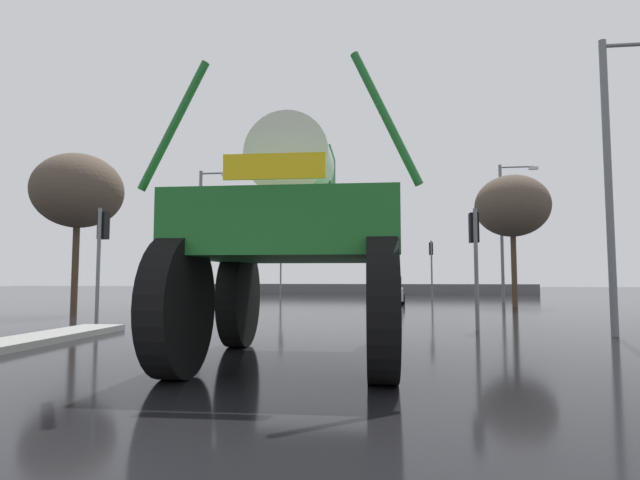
{
  "coord_description": "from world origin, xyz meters",
  "views": [
    {
      "loc": [
        2.39,
        -3.19,
        1.45
      ],
      "look_at": [
        1.22,
        6.75,
        2.2
      ],
      "focal_mm": 28.03,
      "sensor_mm": 36.0,
      "label": 1
    }
  ],
  "objects_px": {
    "sedan_ahead": "(387,290)",
    "streetlight_far_right": "(505,225)",
    "traffic_signal_near_left": "(102,240)",
    "streetlight_near_right": "(613,169)",
    "oversize_sprayer": "(296,243)",
    "traffic_signal_far_right": "(431,257)",
    "bare_tree_right": "(512,206)",
    "traffic_signal_near_right": "(474,242)",
    "streetlight_far_left": "(202,229)",
    "traffic_signal_far_left": "(281,262)",
    "bare_tree_left": "(78,191)"
  },
  "relations": [
    {
      "from": "sedan_ahead",
      "to": "streetlight_far_left",
      "type": "xyz_separation_m",
      "value": [
        -10.47,
        -1.72,
        3.52
      ]
    },
    {
      "from": "traffic_signal_near_left",
      "to": "streetlight_near_right",
      "type": "height_order",
      "value": "streetlight_near_right"
    },
    {
      "from": "traffic_signal_far_right",
      "to": "streetlight_near_right",
      "type": "distance_m",
      "value": 20.86
    },
    {
      "from": "sedan_ahead",
      "to": "streetlight_far_left",
      "type": "bearing_deg",
      "value": 100.26
    },
    {
      "from": "sedan_ahead",
      "to": "traffic_signal_near_right",
      "type": "bearing_deg",
      "value": -170.53
    },
    {
      "from": "streetlight_far_left",
      "to": "oversize_sprayer",
      "type": "bearing_deg",
      "value": -65.47
    },
    {
      "from": "traffic_signal_near_left",
      "to": "streetlight_near_right",
      "type": "xyz_separation_m",
      "value": [
        14.34,
        -1.26,
        1.57
      ]
    },
    {
      "from": "sedan_ahead",
      "to": "traffic_signal_far_right",
      "type": "distance_m",
      "value": 6.0
    },
    {
      "from": "traffic_signal_far_right",
      "to": "traffic_signal_near_left",
      "type": "bearing_deg",
      "value": -121.59
    },
    {
      "from": "streetlight_far_right",
      "to": "bare_tree_left",
      "type": "height_order",
      "value": "streetlight_far_right"
    },
    {
      "from": "traffic_signal_far_right",
      "to": "streetlight_far_right",
      "type": "height_order",
      "value": "streetlight_far_right"
    },
    {
      "from": "traffic_signal_far_right",
      "to": "streetlight_far_left",
      "type": "xyz_separation_m",
      "value": [
        -13.47,
        -6.46,
        1.38
      ]
    },
    {
      "from": "streetlight_near_right",
      "to": "bare_tree_left",
      "type": "xyz_separation_m",
      "value": [
        -17.8,
        5.29,
        0.71
      ]
    },
    {
      "from": "traffic_signal_near_left",
      "to": "traffic_signal_far_right",
      "type": "distance_m",
      "value": 22.8
    },
    {
      "from": "traffic_signal_far_left",
      "to": "traffic_signal_far_right",
      "type": "xyz_separation_m",
      "value": [
        10.16,
        -0.01,
        0.3
      ]
    },
    {
      "from": "traffic_signal_far_left",
      "to": "streetlight_near_right",
      "type": "distance_m",
      "value": 24.25
    },
    {
      "from": "traffic_signal_near_left",
      "to": "traffic_signal_far_left",
      "type": "relative_size",
      "value": 1.02
    },
    {
      "from": "bare_tree_right",
      "to": "streetlight_far_left",
      "type": "bearing_deg",
      "value": 175.81
    },
    {
      "from": "traffic_signal_near_left",
      "to": "sedan_ahead",
      "type": "bearing_deg",
      "value": 58.67
    },
    {
      "from": "oversize_sprayer",
      "to": "bare_tree_right",
      "type": "bearing_deg",
      "value": -25.91
    },
    {
      "from": "sedan_ahead",
      "to": "traffic_signal_near_left",
      "type": "distance_m",
      "value": 17.29
    },
    {
      "from": "oversize_sprayer",
      "to": "bare_tree_left",
      "type": "height_order",
      "value": "bare_tree_left"
    },
    {
      "from": "oversize_sprayer",
      "to": "traffic_signal_far_left",
      "type": "xyz_separation_m",
      "value": [
        -5.23,
        25.18,
        0.49
      ]
    },
    {
      "from": "sedan_ahead",
      "to": "streetlight_far_right",
      "type": "bearing_deg",
      "value": -78.43
    },
    {
      "from": "traffic_signal_near_left",
      "to": "streetlight_far_left",
      "type": "bearing_deg",
      "value": 96.74
    },
    {
      "from": "streetlight_far_left",
      "to": "streetlight_near_right",
      "type": "bearing_deg",
      "value": -41.86
    },
    {
      "from": "oversize_sprayer",
      "to": "streetlight_near_right",
      "type": "bearing_deg",
      "value": -59.19
    },
    {
      "from": "streetlight_near_right",
      "to": "streetlight_far_left",
      "type": "relative_size",
      "value": 0.99
    },
    {
      "from": "streetlight_far_left",
      "to": "bare_tree_right",
      "type": "relative_size",
      "value": 1.14
    },
    {
      "from": "sedan_ahead",
      "to": "streetlight_far_right",
      "type": "height_order",
      "value": "streetlight_far_right"
    },
    {
      "from": "traffic_signal_far_left",
      "to": "streetlight_far_right",
      "type": "relative_size",
      "value": 0.43
    },
    {
      "from": "traffic_signal_near_left",
      "to": "traffic_signal_near_right",
      "type": "distance_m",
      "value": 11.15
    },
    {
      "from": "oversize_sprayer",
      "to": "streetlight_near_right",
      "type": "xyz_separation_m",
      "value": [
        7.33,
        4.49,
        2.12
      ]
    },
    {
      "from": "oversize_sprayer",
      "to": "streetlight_near_right",
      "type": "distance_m",
      "value": 8.86
    },
    {
      "from": "oversize_sprayer",
      "to": "bare_tree_left",
      "type": "bearing_deg",
      "value": 46.23
    },
    {
      "from": "traffic_signal_near_left",
      "to": "traffic_signal_far_right",
      "type": "bearing_deg",
      "value": 58.41
    },
    {
      "from": "streetlight_far_right",
      "to": "traffic_signal_near_left",
      "type": "bearing_deg",
      "value": -134.81
    },
    {
      "from": "traffic_signal_far_right",
      "to": "bare_tree_right",
      "type": "height_order",
      "value": "bare_tree_right"
    },
    {
      "from": "traffic_signal_near_left",
      "to": "traffic_signal_near_right",
      "type": "bearing_deg",
      "value": 0.02
    },
    {
      "from": "sedan_ahead",
      "to": "streetlight_far_right",
      "type": "relative_size",
      "value": 0.51
    },
    {
      "from": "oversize_sprayer",
      "to": "bare_tree_left",
      "type": "relative_size",
      "value": 0.85
    },
    {
      "from": "sedan_ahead",
      "to": "traffic_signal_near_right",
      "type": "distance_m",
      "value": 14.95
    },
    {
      "from": "bare_tree_right",
      "to": "oversize_sprayer",
      "type": "bearing_deg",
      "value": -115.21
    },
    {
      "from": "sedan_ahead",
      "to": "bare_tree_right",
      "type": "distance_m",
      "value": 8.22
    },
    {
      "from": "oversize_sprayer",
      "to": "traffic_signal_near_right",
      "type": "bearing_deg",
      "value": -36.4
    },
    {
      "from": "streetlight_far_right",
      "to": "sedan_ahead",
      "type": "bearing_deg",
      "value": -169.34
    },
    {
      "from": "traffic_signal_far_left",
      "to": "bare_tree_left",
      "type": "distance_m",
      "value": 16.43
    },
    {
      "from": "streetlight_near_right",
      "to": "bare_tree_right",
      "type": "relative_size",
      "value": 1.13
    },
    {
      "from": "traffic_signal_near_left",
      "to": "traffic_signal_far_right",
      "type": "height_order",
      "value": "traffic_signal_far_right"
    },
    {
      "from": "sedan_ahead",
      "to": "traffic_signal_near_left",
      "type": "relative_size",
      "value": 1.15
    }
  ]
}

